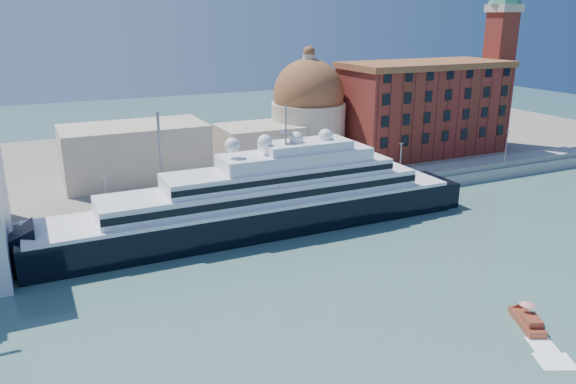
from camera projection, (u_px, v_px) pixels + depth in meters
ground at (356, 277)px, 81.42m from camera, size 400.00×400.00×0.00m
quay at (264, 201)px, 110.34m from camera, size 180.00×10.00×2.50m
land at (203, 157)px, 145.74m from camera, size 260.00×72.00×2.00m
quay_fence at (274, 199)px, 105.90m from camera, size 180.00×0.10×1.20m
superyacht at (243, 209)px, 96.35m from camera, size 85.81×11.90×25.65m
service_barge at (109, 252)px, 87.80m from camera, size 13.71×4.64×3.08m
water_taxi at (528, 320)px, 68.31m from camera, size 4.71×6.82×3.09m
warehouse at (423, 107)px, 143.33m from camera, size 43.00×19.00×23.25m
campanile at (500, 45)px, 148.63m from camera, size 8.40×8.40×47.00m
church at (249, 129)px, 130.48m from camera, size 66.00×18.00×25.50m
lamp_posts at (203, 169)px, 101.08m from camera, size 120.80×2.40×18.00m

